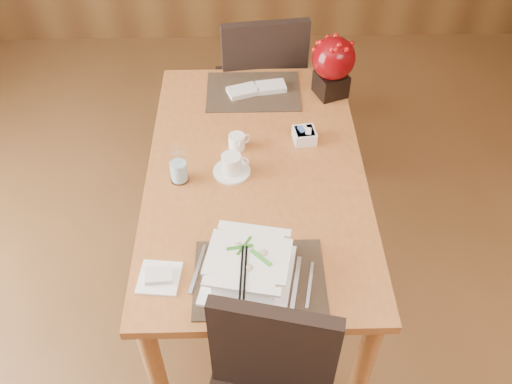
{
  "coord_description": "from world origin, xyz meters",
  "views": [
    {
      "loc": [
        -0.04,
        -1.04,
        2.29
      ],
      "look_at": [
        -0.0,
        0.35,
        0.87
      ],
      "focal_mm": 38.0,
      "sensor_mm": 36.0,
      "label": 1
    }
  ],
  "objects_px": {
    "soup_setting": "(248,267)",
    "creamer_jug": "(237,142)",
    "water_glass": "(178,164)",
    "berry_decor": "(333,64)",
    "bread_plate": "(159,278)",
    "far_chair": "(261,84)",
    "sugar_caddy": "(304,136)",
    "coffee_cup": "(231,166)",
    "dining_table": "(256,186)"
  },
  "relations": [
    {
      "from": "soup_setting",
      "to": "creamer_jug",
      "type": "relative_size",
      "value": 3.82
    },
    {
      "from": "water_glass",
      "to": "berry_decor",
      "type": "relative_size",
      "value": 0.58
    },
    {
      "from": "dining_table",
      "to": "bread_plate",
      "type": "xyz_separation_m",
      "value": [
        -0.34,
        -0.54,
        0.1
      ]
    },
    {
      "from": "coffee_cup",
      "to": "sugar_caddy",
      "type": "relative_size",
      "value": 1.65
    },
    {
      "from": "bread_plate",
      "to": "berry_decor",
      "type": "bearing_deg",
      "value": 56.29
    },
    {
      "from": "soup_setting",
      "to": "creamer_jug",
      "type": "distance_m",
      "value": 0.68
    },
    {
      "from": "creamer_jug",
      "to": "bread_plate",
      "type": "height_order",
      "value": "creamer_jug"
    },
    {
      "from": "creamer_jug",
      "to": "bread_plate",
      "type": "xyz_separation_m",
      "value": [
        -0.27,
        -0.68,
        -0.03
      ]
    },
    {
      "from": "coffee_cup",
      "to": "creamer_jug",
      "type": "height_order",
      "value": "coffee_cup"
    },
    {
      "from": "coffee_cup",
      "to": "far_chair",
      "type": "relative_size",
      "value": 0.16
    },
    {
      "from": "coffee_cup",
      "to": "bread_plate",
      "type": "xyz_separation_m",
      "value": [
        -0.24,
        -0.53,
        -0.03
      ]
    },
    {
      "from": "creamer_jug",
      "to": "far_chair",
      "type": "relative_size",
      "value": 0.09
    },
    {
      "from": "coffee_cup",
      "to": "berry_decor",
      "type": "bearing_deg",
      "value": 49.15
    },
    {
      "from": "far_chair",
      "to": "bread_plate",
      "type": "bearing_deg",
      "value": 67.62
    },
    {
      "from": "dining_table",
      "to": "bread_plate",
      "type": "relative_size",
      "value": 10.7
    },
    {
      "from": "dining_table",
      "to": "soup_setting",
      "type": "bearing_deg",
      "value": -93.98
    },
    {
      "from": "dining_table",
      "to": "sugar_caddy",
      "type": "distance_m",
      "value": 0.31
    },
    {
      "from": "soup_setting",
      "to": "coffee_cup",
      "type": "bearing_deg",
      "value": 108.0
    },
    {
      "from": "dining_table",
      "to": "berry_decor",
      "type": "xyz_separation_m",
      "value": [
        0.37,
        0.53,
        0.26
      ]
    },
    {
      "from": "soup_setting",
      "to": "far_chair",
      "type": "bearing_deg",
      "value": 97.77
    },
    {
      "from": "creamer_jug",
      "to": "bread_plate",
      "type": "distance_m",
      "value": 0.73
    },
    {
      "from": "far_chair",
      "to": "coffee_cup",
      "type": "bearing_deg",
      "value": 73.57
    },
    {
      "from": "dining_table",
      "to": "far_chair",
      "type": "distance_m",
      "value": 0.9
    },
    {
      "from": "bread_plate",
      "to": "far_chair",
      "type": "bearing_deg",
      "value": 74.67
    },
    {
      "from": "water_glass",
      "to": "far_chair",
      "type": "distance_m",
      "value": 1.06
    },
    {
      "from": "coffee_cup",
      "to": "berry_decor",
      "type": "height_order",
      "value": "berry_decor"
    },
    {
      "from": "creamer_jug",
      "to": "berry_decor",
      "type": "xyz_separation_m",
      "value": [
        0.45,
        0.39,
        0.13
      ]
    },
    {
      "from": "water_glass",
      "to": "coffee_cup",
      "type": "bearing_deg",
      "value": 10.59
    },
    {
      "from": "soup_setting",
      "to": "bread_plate",
      "type": "height_order",
      "value": "soup_setting"
    },
    {
      "from": "soup_setting",
      "to": "bread_plate",
      "type": "xyz_separation_m",
      "value": [
        -0.31,
        0.0,
        -0.05
      ]
    },
    {
      "from": "coffee_cup",
      "to": "berry_decor",
      "type": "relative_size",
      "value": 0.52
    },
    {
      "from": "soup_setting",
      "to": "water_glass",
      "type": "distance_m",
      "value": 0.56
    },
    {
      "from": "soup_setting",
      "to": "berry_decor",
      "type": "distance_m",
      "value": 1.15
    },
    {
      "from": "water_glass",
      "to": "berry_decor",
      "type": "distance_m",
      "value": 0.9
    },
    {
      "from": "dining_table",
      "to": "berry_decor",
      "type": "relative_size",
      "value": 5.07
    },
    {
      "from": "water_glass",
      "to": "dining_table",
      "type": "bearing_deg",
      "value": 10.07
    },
    {
      "from": "soup_setting",
      "to": "berry_decor",
      "type": "xyz_separation_m",
      "value": [
        0.41,
        1.07,
        0.11
      ]
    },
    {
      "from": "bread_plate",
      "to": "far_chair",
      "type": "relative_size",
      "value": 0.14
    },
    {
      "from": "creamer_jug",
      "to": "bread_plate",
      "type": "relative_size",
      "value": 0.65
    },
    {
      "from": "sugar_caddy",
      "to": "far_chair",
      "type": "relative_size",
      "value": 0.09
    },
    {
      "from": "dining_table",
      "to": "soup_setting",
      "type": "relative_size",
      "value": 4.31
    },
    {
      "from": "dining_table",
      "to": "coffee_cup",
      "type": "relative_size",
      "value": 9.7
    },
    {
      "from": "soup_setting",
      "to": "sugar_caddy",
      "type": "distance_m",
      "value": 0.77
    },
    {
      "from": "sugar_caddy",
      "to": "water_glass",
      "type": "bearing_deg",
      "value": -155.97
    },
    {
      "from": "berry_decor",
      "to": "bread_plate",
      "type": "xyz_separation_m",
      "value": [
        -0.71,
        -1.07,
        -0.16
      ]
    },
    {
      "from": "sugar_caddy",
      "to": "dining_table",
      "type": "bearing_deg",
      "value": -140.29
    },
    {
      "from": "sugar_caddy",
      "to": "far_chair",
      "type": "bearing_deg",
      "value": 102.88
    },
    {
      "from": "coffee_cup",
      "to": "dining_table",
      "type": "bearing_deg",
      "value": 8.99
    },
    {
      "from": "dining_table",
      "to": "water_glass",
      "type": "distance_m",
      "value": 0.36
    },
    {
      "from": "bread_plate",
      "to": "creamer_jug",
      "type": "bearing_deg",
      "value": 68.73
    }
  ]
}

